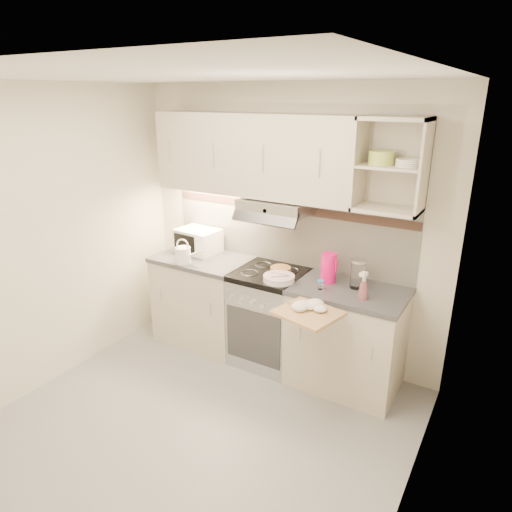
% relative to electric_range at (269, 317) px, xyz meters
% --- Properties ---
extents(ground, '(3.00, 3.00, 0.00)m').
position_rel_electric_range_xyz_m(ground, '(0.00, -1.10, -0.45)').
color(ground, gray).
rests_on(ground, ground).
extents(room_shell, '(3.04, 2.84, 2.52)m').
position_rel_electric_range_xyz_m(room_shell, '(0.00, -0.73, 1.18)').
color(room_shell, beige).
rests_on(room_shell, ground).
extents(base_cabinet_left, '(0.90, 0.60, 0.86)m').
position_rel_electric_range_xyz_m(base_cabinet_left, '(-0.75, 0.00, -0.02)').
color(base_cabinet_left, beige).
rests_on(base_cabinet_left, ground).
extents(worktop_left, '(0.92, 0.62, 0.04)m').
position_rel_electric_range_xyz_m(worktop_left, '(-0.75, 0.00, 0.43)').
color(worktop_left, '#47474C').
rests_on(worktop_left, base_cabinet_left).
extents(base_cabinet_right, '(0.90, 0.60, 0.86)m').
position_rel_electric_range_xyz_m(base_cabinet_right, '(0.75, 0.00, -0.02)').
color(base_cabinet_right, beige).
rests_on(base_cabinet_right, ground).
extents(worktop_right, '(0.92, 0.62, 0.04)m').
position_rel_electric_range_xyz_m(worktop_right, '(0.75, 0.00, 0.43)').
color(worktop_right, '#47474C').
rests_on(worktop_right, base_cabinet_right).
extents(electric_range, '(0.60, 0.60, 0.90)m').
position_rel_electric_range_xyz_m(electric_range, '(0.00, 0.00, 0.00)').
color(electric_range, '#B7B7BC').
rests_on(electric_range, ground).
extents(microwave, '(0.43, 0.34, 0.23)m').
position_rel_electric_range_xyz_m(microwave, '(-0.89, 0.12, 0.57)').
color(microwave, white).
rests_on(microwave, worktop_left).
extents(watering_can, '(0.28, 0.14, 0.24)m').
position_rel_electric_range_xyz_m(watering_can, '(-0.80, -0.22, 0.53)').
color(watering_can, white).
rests_on(watering_can, worktop_left).
extents(plate_stack, '(0.27, 0.27, 0.06)m').
position_rel_electric_range_xyz_m(plate_stack, '(0.17, -0.15, 0.47)').
color(plate_stack, white).
rests_on(plate_stack, electric_range).
extents(bread_loaf, '(0.18, 0.18, 0.05)m').
position_rel_electric_range_xyz_m(bread_loaf, '(0.09, 0.04, 0.47)').
color(bread_loaf, '#A1633B').
rests_on(bread_loaf, electric_range).
extents(pink_pitcher, '(0.13, 0.13, 0.25)m').
position_rel_electric_range_xyz_m(pink_pitcher, '(0.53, 0.05, 0.58)').
color(pink_pitcher, '#FF0A6C').
rests_on(pink_pitcher, worktop_right).
extents(glass_jar, '(0.13, 0.13, 0.25)m').
position_rel_electric_range_xyz_m(glass_jar, '(0.79, 0.06, 0.57)').
color(glass_jar, white).
rests_on(glass_jar, worktop_right).
extents(spice_jar, '(0.05, 0.05, 0.08)m').
position_rel_electric_range_xyz_m(spice_jar, '(0.54, -0.13, 0.49)').
color(spice_jar, white).
rests_on(spice_jar, worktop_right).
extents(spray_bottle, '(0.09, 0.09, 0.24)m').
position_rel_electric_range_xyz_m(spray_bottle, '(0.89, -0.12, 0.54)').
color(spray_bottle, pink).
rests_on(spray_bottle, worktop_right).
extents(cutting_board, '(0.51, 0.48, 0.02)m').
position_rel_electric_range_xyz_m(cutting_board, '(0.61, -0.52, 0.42)').
color(cutting_board, tan).
rests_on(cutting_board, base_cabinet_right).
extents(dish_towel, '(0.25, 0.21, 0.06)m').
position_rel_electric_range_xyz_m(dish_towel, '(0.61, -0.49, 0.47)').
color(dish_towel, white).
rests_on(dish_towel, cutting_board).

